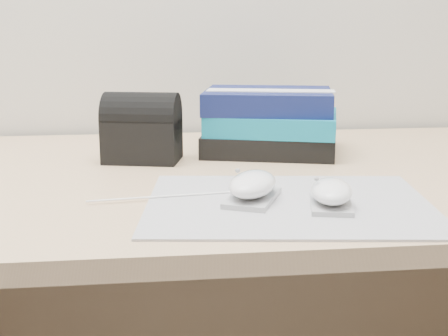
{
  "coord_description": "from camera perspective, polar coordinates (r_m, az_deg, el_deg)",
  "views": [
    {
      "loc": [
        -0.2,
        0.52,
        0.99
      ],
      "look_at": [
        -0.1,
        1.43,
        0.77
      ],
      "focal_mm": 50.0,
      "sensor_mm": 36.0,
      "label": 1
    }
  ],
  "objects": [
    {
      "name": "mouse_front",
      "position": [
        0.88,
        9.78,
        -2.3
      ],
      "size": [
        0.08,
        0.11,
        0.04
      ],
      "color": "#A2A2A5",
      "rests_on": "mousepad"
    },
    {
      "name": "book_stack",
      "position": [
        1.25,
        4.22,
        4.25
      ],
      "size": [
        0.3,
        0.26,
        0.13
      ],
      "color": "black",
      "rests_on": "desk"
    },
    {
      "name": "usb_cable",
      "position": [
        0.92,
        -5.38,
        -2.6
      ],
      "size": [
        0.23,
        0.03,
        0.0
      ],
      "primitive_type": "cylinder",
      "rotation": [
        0.0,
        1.57,
        0.12
      ],
      "color": "white",
      "rests_on": "mousepad"
    },
    {
      "name": "pouch",
      "position": [
        1.18,
        -7.5,
        3.66
      ],
      "size": [
        0.15,
        0.12,
        0.13
      ],
      "color": "black",
      "rests_on": "desk"
    },
    {
      "name": "mousepad",
      "position": [
        0.9,
        5.91,
        -3.23
      ],
      "size": [
        0.44,
        0.36,
        0.0
      ],
      "primitive_type": "cube",
      "rotation": [
        0.0,
        0.0,
        -0.12
      ],
      "color": "gray",
      "rests_on": "desk"
    },
    {
      "name": "mouse_rear",
      "position": [
        0.9,
        2.63,
        -1.69
      ],
      "size": [
        0.1,
        0.13,
        0.05
      ],
      "color": "#A8A7AA",
      "rests_on": "mousepad"
    },
    {
      "name": "desk",
      "position": [
        1.24,
        3.34,
        -10.08
      ],
      "size": [
        1.6,
        0.8,
        0.73
      ],
      "color": "tan",
      "rests_on": "ground"
    }
  ]
}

